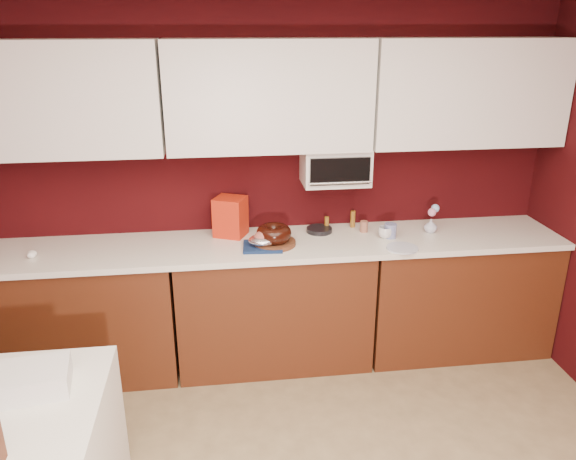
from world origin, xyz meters
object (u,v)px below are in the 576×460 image
(toaster_oven, at_px, (335,166))
(flower_vase, at_px, (431,225))
(bundt_cake, at_px, (274,233))
(foil_ham_nest, at_px, (263,240))
(pandoro_box, at_px, (230,217))
(coffee_mug, at_px, (385,231))
(blue_jar, at_px, (390,231))
(newspaper_stack, at_px, (34,380))

(toaster_oven, distance_m, flower_vase, 0.80)
(flower_vase, bearing_deg, bundt_cake, -175.20)
(foil_ham_nest, xyz_separation_m, flower_vase, (1.20, 0.14, -0.00))
(foil_ham_nest, distance_m, flower_vase, 1.21)
(foil_ham_nest, relative_size, pandoro_box, 0.68)
(pandoro_box, relative_size, flower_vase, 2.48)
(bundt_cake, relative_size, pandoro_box, 0.86)
(foil_ham_nest, distance_m, coffee_mug, 0.86)
(blue_jar, xyz_separation_m, flower_vase, (0.31, 0.06, 0.01))
(pandoro_box, distance_m, flower_vase, 1.41)
(foil_ham_nest, bearing_deg, pandoro_box, 126.81)
(toaster_oven, height_order, newspaper_stack, toaster_oven)
(bundt_cake, bearing_deg, coffee_mug, 2.10)
(toaster_oven, bearing_deg, pandoro_box, 179.48)
(bundt_cake, relative_size, foil_ham_nest, 1.27)
(toaster_oven, distance_m, pandoro_box, 0.80)
(pandoro_box, height_order, coffee_mug, pandoro_box)
(bundt_cake, relative_size, coffee_mug, 2.46)
(toaster_oven, bearing_deg, foil_ham_nest, -153.98)
(bundt_cake, xyz_separation_m, coffee_mug, (0.77, 0.03, -0.03))
(pandoro_box, height_order, newspaper_stack, pandoro_box)
(bundt_cake, distance_m, coffee_mug, 0.77)
(foil_ham_nest, relative_size, newspaper_stack, 0.62)
(bundt_cake, xyz_separation_m, foil_ham_nest, (-0.08, -0.04, -0.02))
(toaster_oven, xyz_separation_m, flower_vase, (0.67, -0.12, -0.42))
(blue_jar, relative_size, newspaper_stack, 0.33)
(coffee_mug, xyz_separation_m, flower_vase, (0.35, 0.07, 0.01))
(coffee_mug, bearing_deg, flower_vase, 10.69)
(foil_ham_nest, height_order, flower_vase, flower_vase)
(foil_ham_nest, height_order, newspaper_stack, foil_ham_nest)
(coffee_mug, bearing_deg, toaster_oven, 150.64)
(coffee_mug, distance_m, blue_jar, 0.04)
(newspaper_stack, bearing_deg, blue_jar, 31.88)
(pandoro_box, xyz_separation_m, flower_vase, (1.40, -0.12, -0.08))
(toaster_oven, relative_size, blue_jar, 4.52)
(coffee_mug, distance_m, flower_vase, 0.35)
(foil_ham_nest, relative_size, blue_jar, 1.86)
(pandoro_box, relative_size, coffee_mug, 2.85)
(toaster_oven, distance_m, coffee_mug, 0.57)
(blue_jar, relative_size, flower_vase, 0.91)
(foil_ham_nest, bearing_deg, newspaper_stack, -133.73)
(bundt_cake, height_order, newspaper_stack, bundt_cake)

